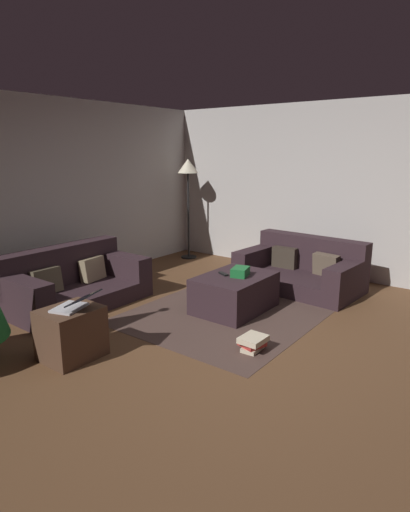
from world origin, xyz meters
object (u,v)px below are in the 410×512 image
corner_lamp (188,174)px  side_table (71,333)px  book_stack (253,343)px  gift_box (240,272)px  laptop (75,304)px  couch_left (73,283)px  tv_remote (223,274)px  couch_right (302,269)px  ottoman (235,293)px

corner_lamp → side_table: bearing=-156.3°
book_stack → corner_lamp: 4.08m
gift_box → side_table: bearing=163.8°
laptop → corner_lamp: corner_lamp is taller
couch_left → tv_remote: couch_left is taller
couch_right → gift_box: 1.34m
couch_right → laptop: (-3.26, 0.72, 0.27)m
side_table → laptop: laptop is taller
ottoman → tv_remote: bearing=113.4°
gift_box → side_table: gift_box is taller
gift_box → book_stack: gift_box is taller
couch_left → book_stack: (0.23, -2.49, -0.19)m
side_table → gift_box: bearing=-16.2°
couch_left → laptop: size_ratio=3.72×
couch_right → laptop: couch_right is taller
couch_left → book_stack: bearing=95.5°
couch_right → side_table: bearing=80.5°
couch_right → corner_lamp: corner_lamp is taller
tv_remote → side_table: (-1.90, 0.39, -0.20)m
couch_left → ottoman: bearing=121.2°
ottoman → corner_lamp: corner_lamp is taller
corner_lamp → book_stack: bearing=-131.2°
couch_left → couch_right: 3.11m
couch_right → laptop: size_ratio=3.70×
couch_left → side_table: 1.53m
ottoman → book_stack: 1.12m
gift_box → tv_remote: bearing=113.2°
couch_left → corner_lamp: size_ratio=0.97×
gift_box → tv_remote: (-0.08, 0.19, -0.04)m
book_stack → gift_box: bearing=39.6°
gift_box → book_stack: 1.16m
couch_left → couch_right: (2.37, -2.00, -0.01)m
gift_box → tv_remote: gift_box is taller
side_table → corner_lamp: (3.67, 1.61, 1.26)m
couch_left → side_table: bearing=53.5°
gift_box → side_table: (-1.98, 0.58, -0.24)m
couch_left → tv_remote: size_ratio=10.63×
couch_left → couch_right: couch_left is taller
couch_left → ottoman: couch_left is taller
couch_left → corner_lamp: 3.04m
tv_remote → laptop: laptop is taller
laptop → side_table: bearing=108.4°
ottoman → book_stack: ottoman is taller
couch_left → laptop: bearing=55.4°
ottoman → side_table: (-1.96, 0.52, 0.02)m
couch_right → side_table: size_ratio=3.25×
couch_right → corner_lamp: 2.71m
laptop → couch_right: bearing=-12.5°
couch_right → laptop: bearing=81.4°
tv_remote → laptop: 1.91m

